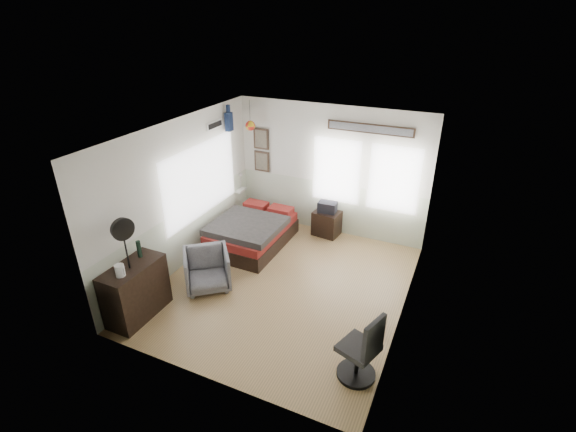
% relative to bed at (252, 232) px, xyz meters
% --- Properties ---
extents(ground_plane, '(4.00, 4.50, 0.01)m').
position_rel_bed_xyz_m(ground_plane, '(1.18, -1.02, -0.29)').
color(ground_plane, olive).
extents(room_shell, '(4.02, 4.52, 2.71)m').
position_rel_bed_xyz_m(room_shell, '(1.11, -0.83, 1.33)').
color(room_shell, beige).
rests_on(room_shell, ground_plane).
extents(wall_decor, '(3.55, 1.32, 1.44)m').
position_rel_bed_xyz_m(wall_decor, '(0.08, 0.94, 1.82)').
color(wall_decor, '#37271A').
rests_on(wall_decor, room_shell).
extents(bed, '(1.34, 1.82, 0.58)m').
position_rel_bed_xyz_m(bed, '(0.00, 0.00, 0.00)').
color(bed, black).
rests_on(bed, ground_plane).
extents(dresser, '(0.48, 1.00, 0.90)m').
position_rel_bed_xyz_m(dresser, '(-0.56, -2.64, 0.17)').
color(dresser, black).
rests_on(dresser, ground_plane).
extents(armchair, '(1.04, 1.05, 0.69)m').
position_rel_bed_xyz_m(armchair, '(0.01, -1.58, 0.06)').
color(armchair, gray).
rests_on(armchair, ground_plane).
extents(nightstand, '(0.58, 0.49, 0.53)m').
position_rel_bed_xyz_m(nightstand, '(1.23, 1.03, -0.02)').
color(nightstand, black).
rests_on(nightstand, ground_plane).
extents(task_chair, '(0.57, 0.57, 1.02)m').
position_rel_bed_xyz_m(task_chair, '(2.94, -2.43, 0.13)').
color(task_chair, black).
rests_on(task_chair, ground_plane).
extents(kettle, '(0.16, 0.13, 0.18)m').
position_rel_bed_xyz_m(kettle, '(-0.50, -2.89, 0.71)').
color(kettle, silver).
rests_on(kettle, dresser).
extents(bottle, '(0.07, 0.07, 0.27)m').
position_rel_bed_xyz_m(bottle, '(-0.61, -2.38, 0.76)').
color(bottle, black).
rests_on(bottle, dresser).
extents(stand_fan, '(0.18, 0.33, 0.82)m').
position_rel_bed_xyz_m(stand_fan, '(-0.53, -2.68, 1.26)').
color(stand_fan, black).
rests_on(stand_fan, dresser).
extents(black_bag, '(0.39, 0.26, 0.22)m').
position_rel_bed_xyz_m(black_bag, '(1.23, 1.03, 0.36)').
color(black_bag, black).
rests_on(black_bag, nightstand).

